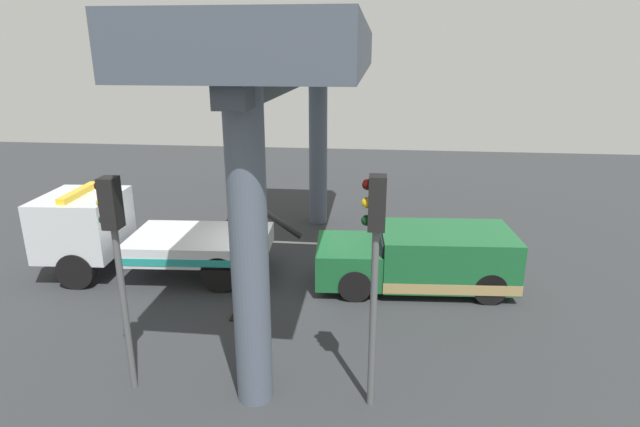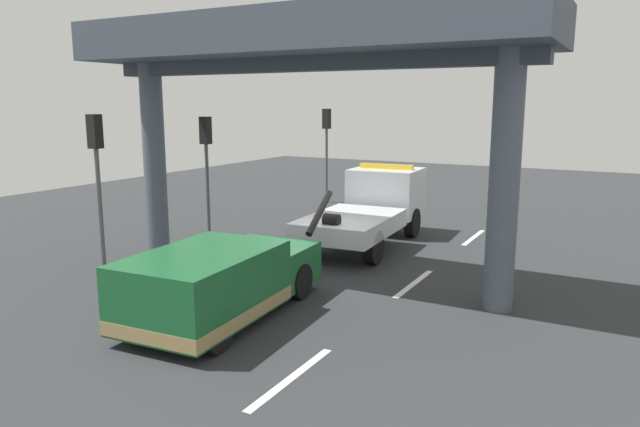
# 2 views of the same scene
# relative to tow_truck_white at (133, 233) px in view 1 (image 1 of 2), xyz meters

# --- Properties ---
(ground_plane) EXTENTS (60.00, 40.00, 0.10)m
(ground_plane) POSITION_rel_tow_truck_white_xyz_m (-3.82, -0.05, -1.25)
(ground_plane) COLOR #2D3033
(lane_stripe_west) EXTENTS (2.60, 0.16, 0.01)m
(lane_stripe_west) POSITION_rel_tow_truck_white_xyz_m (-9.82, -2.87, -1.20)
(lane_stripe_west) COLOR silver
(lane_stripe_west) RESTS_ON ground
(lane_stripe_mid) EXTENTS (2.60, 0.16, 0.01)m
(lane_stripe_mid) POSITION_rel_tow_truck_white_xyz_m (-3.82, -2.87, -1.20)
(lane_stripe_mid) COLOR silver
(lane_stripe_mid) RESTS_ON ground
(lane_stripe_east) EXTENTS (2.60, 0.16, 0.01)m
(lane_stripe_east) POSITION_rel_tow_truck_white_xyz_m (2.18, -2.87, -1.20)
(lane_stripe_east) COLOR silver
(lane_stripe_east) RESTS_ON ground
(tow_truck_white) EXTENTS (7.31, 2.75, 2.46)m
(tow_truck_white) POSITION_rel_tow_truck_white_xyz_m (0.00, 0.00, 0.00)
(tow_truck_white) COLOR silver
(tow_truck_white) RESTS_ON ground
(towed_van_green) EXTENTS (5.32, 2.50, 1.58)m
(towed_van_green) POSITION_rel_tow_truck_white_xyz_m (-8.15, -0.05, -0.42)
(towed_van_green) COLOR #195B2D
(towed_van_green) RESTS_ON ground
(overpass_structure) EXTENTS (3.60, 12.20, 6.70)m
(overpass_structure) POSITION_rel_tow_truck_white_xyz_m (-4.69, -0.05, 4.65)
(overpass_structure) COLOR #4C5666
(overpass_structure) RESTS_ON ground
(traffic_light_near) EXTENTS (0.39, 0.32, 4.27)m
(traffic_light_near) POSITION_rel_tow_truck_white_xyz_m (-6.80, 5.04, 1.91)
(traffic_light_near) COLOR #515456
(traffic_light_near) RESTS_ON ground
(traffic_light_far) EXTENTS (0.39, 0.32, 4.12)m
(traffic_light_far) POSITION_rel_tow_truck_white_xyz_m (-2.30, 5.04, 1.81)
(traffic_light_far) COLOR #515456
(traffic_light_far) RESTS_ON ground
(traffic_cone_orange) EXTENTS (0.59, 0.59, 0.70)m
(traffic_cone_orange) POSITION_rel_tow_truck_white_xyz_m (-3.72, 2.15, -0.87)
(traffic_cone_orange) COLOR orange
(traffic_cone_orange) RESTS_ON ground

